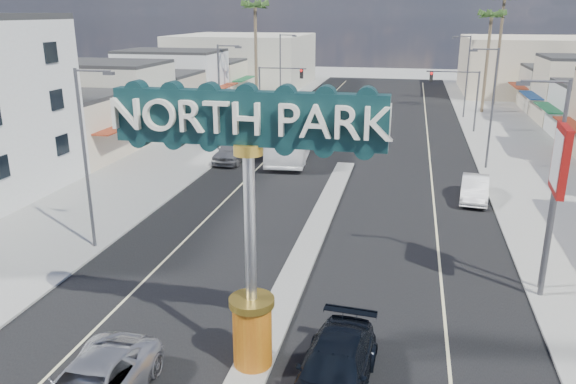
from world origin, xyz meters
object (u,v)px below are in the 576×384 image
at_px(streetlight_l_mid, 221,94).
at_px(streetlight_r_near, 551,177).
at_px(suv_right, 334,370).
at_px(gateway_sign, 249,202).
at_px(streetlight_l_near, 87,151).
at_px(traffic_signal_right, 459,89).
at_px(car_parked_left, 233,151).
at_px(streetlight_r_far, 466,73).
at_px(palm_right_far, 504,4).
at_px(bank_pylon_sign, 559,170).
at_px(city_bus, 292,135).
at_px(streetlight_l_far, 282,69).
at_px(palm_right_mid, 491,20).
at_px(car_parked_right, 475,189).
at_px(streetlight_r_mid, 490,103).
at_px(traffic_signal_left, 276,84).
at_px(palm_left_far, 255,11).

xyz_separation_m(streetlight_l_mid, streetlight_r_near, (20.87, -20.00, 0.00)).
height_order(streetlight_r_near, suv_right, streetlight_r_near).
height_order(gateway_sign, streetlight_l_near, gateway_sign).
distance_m(traffic_signal_right, car_parked_left, 24.37).
relative_size(gateway_sign, traffic_signal_right, 1.53).
relative_size(streetlight_l_near, streetlight_r_far, 1.00).
bearing_deg(palm_right_far, bank_pylon_sign, -94.89).
distance_m(traffic_signal_right, city_bus, 19.16).
bearing_deg(suv_right, streetlight_l_far, 109.28).
distance_m(streetlight_l_near, streetlight_r_near, 20.87).
xyz_separation_m(streetlight_r_far, car_parked_left, (-19.43, -23.88, -4.18)).
xyz_separation_m(palm_right_far, city_bus, (-19.79, -30.86, -10.67)).
relative_size(palm_right_mid, car_parked_right, 2.59).
distance_m(streetlight_r_mid, palm_right_far, 33.14).
height_order(gateway_sign, suv_right, gateway_sign).
height_order(traffic_signal_left, traffic_signal_right, same).
relative_size(streetlight_l_mid, palm_left_far, 0.69).
xyz_separation_m(traffic_signal_left, bank_pylon_sign, (19.68, -34.70, 1.30)).
relative_size(gateway_sign, streetlight_r_mid, 1.02).
bearing_deg(streetlight_l_far, palm_right_far, 21.46).
relative_size(streetlight_r_mid, car_parked_left, 1.73).
bearing_deg(traffic_signal_left, palm_right_far, 36.67).
xyz_separation_m(streetlight_l_far, bank_pylon_sign, (20.93, -42.70, 0.51)).
distance_m(palm_left_far, car_parked_left, 24.64).
bearing_deg(bank_pylon_sign, car_parked_right, 100.98).
bearing_deg(car_parked_left, streetlight_l_near, -92.86).
height_order(traffic_signal_left, streetlight_r_far, streetlight_r_far).
bearing_deg(traffic_signal_left, bank_pylon_sign, -60.44).
bearing_deg(streetlight_l_near, streetlight_r_mid, 43.79).
relative_size(traffic_signal_left, palm_right_mid, 0.50).
bearing_deg(palm_right_far, palm_right_mid, -108.43).
bearing_deg(gateway_sign, streetlight_r_near, 37.55).
height_order(streetlight_l_near, palm_right_far, palm_right_far).
bearing_deg(suv_right, streetlight_l_near, 151.46).
height_order(gateway_sign, palm_left_far, palm_left_far).
xyz_separation_m(palm_right_mid, car_parked_left, (-22.00, -27.88, -9.72)).
relative_size(traffic_signal_left, bank_pylon_sign, 0.83).
relative_size(traffic_signal_right, car_parked_right, 1.28).
distance_m(palm_right_far, bank_pylon_sign, 53.33).
bearing_deg(car_parked_left, bank_pylon_sign, -42.34).
bearing_deg(car_parked_right, car_parked_left, 167.70).
bearing_deg(city_bus, gateway_sign, -86.11).
distance_m(traffic_signal_left, streetlight_l_far, 8.14).
relative_size(palm_right_mid, suv_right, 2.21).
relative_size(car_parked_left, car_parked_right, 1.11).
relative_size(traffic_signal_left, palm_left_far, 0.46).
bearing_deg(streetlight_l_mid, traffic_signal_right, 35.50).
bearing_deg(city_bus, streetlight_r_far, 48.43).
relative_size(streetlight_r_near, bank_pylon_sign, 1.25).
relative_size(streetlight_r_near, streetlight_r_far, 1.00).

